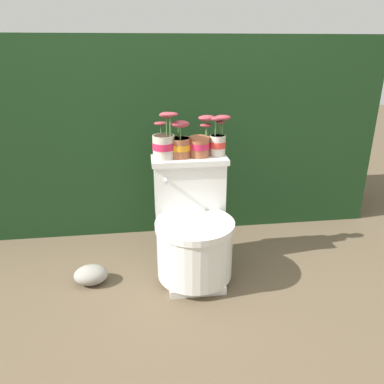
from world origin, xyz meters
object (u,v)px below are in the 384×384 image
(potted_plant_left, at_px, (164,143))
(potted_plant_midleft, at_px, (180,144))
(garden_stone, at_px, (91,275))
(potted_plant_middle, at_px, (200,143))
(potted_plant_midright, at_px, (218,140))
(toilet, at_px, (193,232))

(potted_plant_left, distance_m, potted_plant_midleft, 0.09)
(garden_stone, bearing_deg, potted_plant_midleft, 18.87)
(potted_plant_left, distance_m, potted_plant_middle, 0.20)
(potted_plant_midleft, xyz_separation_m, potted_plant_middle, (0.11, 0.01, 0.00))
(potted_plant_midleft, relative_size, potted_plant_midright, 0.93)
(toilet, relative_size, potted_plant_left, 2.55)
(potted_plant_middle, distance_m, potted_plant_midright, 0.10)
(potted_plant_middle, relative_size, potted_plant_midright, 1.00)
(toilet, xyz_separation_m, potted_plant_midright, (0.16, 0.18, 0.46))
(potted_plant_midleft, height_order, garden_stone, potted_plant_midleft)
(potted_plant_midleft, bearing_deg, potted_plant_middle, 3.30)
(garden_stone, bearing_deg, potted_plant_left, 21.68)
(potted_plant_left, height_order, potted_plant_midleft, potted_plant_left)
(potted_plant_left, height_order, potted_plant_midright, potted_plant_left)
(potted_plant_midright, height_order, garden_stone, potted_plant_midright)
(toilet, relative_size, potted_plant_midright, 2.89)
(potted_plant_midright, bearing_deg, potted_plant_middle, -178.29)
(potted_plant_midright, bearing_deg, potted_plant_midleft, -177.45)
(potted_plant_middle, bearing_deg, potted_plant_midleft, -176.70)
(potted_plant_left, distance_m, potted_plant_midright, 0.30)
(potted_plant_left, bearing_deg, garden_stone, -158.32)
(potted_plant_middle, height_order, garden_stone, potted_plant_middle)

